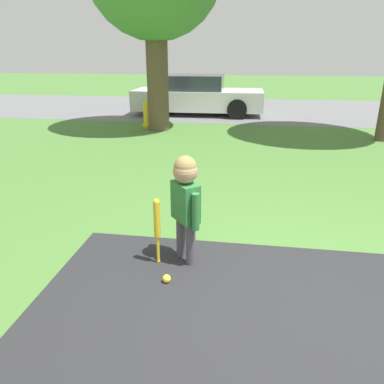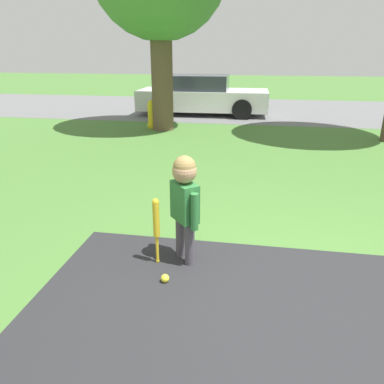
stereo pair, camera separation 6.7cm
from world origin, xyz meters
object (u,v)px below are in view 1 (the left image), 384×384
object	(u,v)px
child	(185,195)
sports_ball	(167,279)
baseball_bat	(157,222)
fire_hydrant	(148,114)
parked_car	(197,96)

from	to	relation	value
child	sports_ball	distance (m)	0.78
baseball_bat	sports_ball	size ratio (longest dim) A/B	8.78
child	sports_ball	bearing A→B (deg)	-54.25
child	fire_hydrant	bearing A→B (deg)	158.16
fire_hydrant	parked_car	world-z (taller)	parked_car
sports_ball	fire_hydrant	world-z (taller)	fire_hydrant
baseball_bat	fire_hydrant	world-z (taller)	fire_hydrant
parked_car	sports_ball	bearing A→B (deg)	-84.66
child	parked_car	xyz separation A→B (m)	(-1.17, 8.98, -0.11)
fire_hydrant	parked_car	xyz separation A→B (m)	(0.95, 2.50, 0.22)
child	parked_car	distance (m)	9.05
child	parked_car	world-z (taller)	parked_car
child	sports_ball	xyz separation A→B (m)	(-0.10, -0.41, -0.65)
fire_hydrant	parked_car	bearing A→B (deg)	69.20
baseball_bat	sports_ball	distance (m)	0.53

